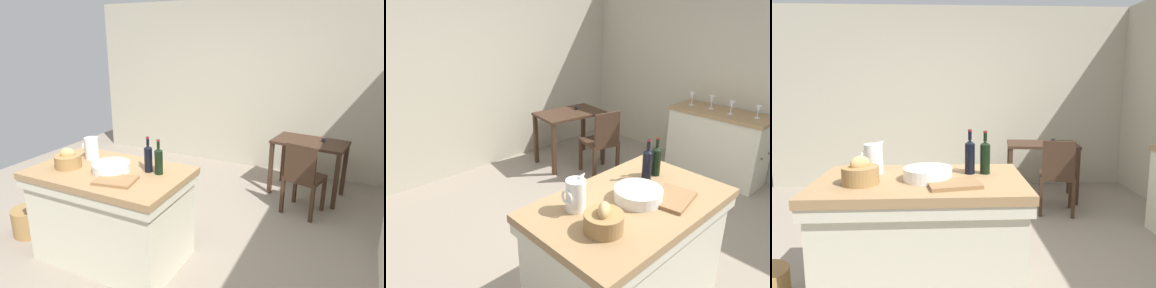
% 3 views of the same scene
% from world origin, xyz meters
% --- Properties ---
extents(ground_plane, '(6.76, 6.76, 0.00)m').
position_xyz_m(ground_plane, '(0.00, 0.00, 0.00)').
color(ground_plane, gray).
extents(wall_back, '(5.32, 0.12, 2.60)m').
position_xyz_m(wall_back, '(0.00, 2.60, 1.30)').
color(wall_back, '#B2AA93').
rests_on(wall_back, ground).
extents(island_table, '(1.41, 0.86, 0.88)m').
position_xyz_m(island_table, '(-0.29, -0.41, 0.48)').
color(island_table, '#99754C').
rests_on(island_table, ground).
extents(writing_desk, '(0.97, 0.68, 0.80)m').
position_xyz_m(writing_desk, '(1.15, 1.83, 0.62)').
color(writing_desk, '#3D281C').
rests_on(writing_desk, ground).
extents(wooden_chair, '(0.48, 0.48, 0.89)m').
position_xyz_m(wooden_chair, '(1.18, 1.23, 0.48)').
color(wooden_chair, '#3D281C').
rests_on(wooden_chair, ground).
extents(pitcher, '(0.17, 0.13, 0.26)m').
position_xyz_m(pitcher, '(-0.64, -0.24, 0.99)').
color(pitcher, white).
rests_on(pitcher, island_table).
extents(wash_bowl, '(0.33, 0.33, 0.08)m').
position_xyz_m(wash_bowl, '(-0.24, -0.44, 0.93)').
color(wash_bowl, white).
rests_on(wash_bowl, island_table).
extents(bread_basket, '(0.24, 0.24, 0.19)m').
position_xyz_m(bread_basket, '(-0.67, -0.52, 0.95)').
color(bread_basket, olive).
rests_on(bread_basket, island_table).
extents(cutting_board, '(0.37, 0.30, 0.02)m').
position_xyz_m(cutting_board, '(-0.07, -0.60, 0.90)').
color(cutting_board, olive).
rests_on(cutting_board, island_table).
extents(wine_bottle_dark, '(0.07, 0.07, 0.31)m').
position_xyz_m(wine_bottle_dark, '(0.17, -0.29, 1.01)').
color(wine_bottle_dark, black).
rests_on(wine_bottle_dark, island_table).
extents(wine_bottle_amber, '(0.07, 0.07, 0.32)m').
position_xyz_m(wine_bottle_amber, '(0.06, -0.28, 1.01)').
color(wine_bottle_amber, black).
rests_on(wine_bottle_amber, island_table).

